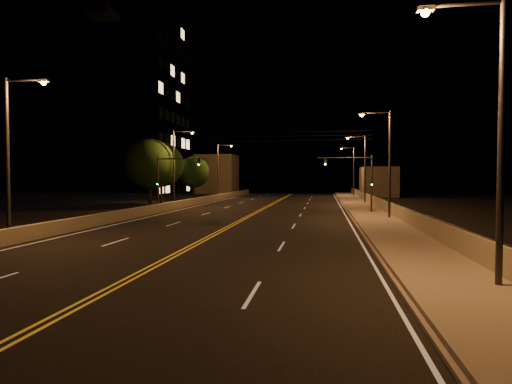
# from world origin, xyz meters

# --- Properties ---
(ground) EXTENTS (160.00, 160.00, 0.00)m
(ground) POSITION_xyz_m (0.00, 0.00, 0.00)
(ground) COLOR black
(ground) RESTS_ON ground
(road) EXTENTS (18.00, 120.00, 0.02)m
(road) POSITION_xyz_m (0.00, 20.00, 0.01)
(road) COLOR black
(road) RESTS_ON ground
(sidewalk) EXTENTS (3.60, 120.00, 0.30)m
(sidewalk) POSITION_xyz_m (10.80, 20.00, 0.15)
(sidewalk) COLOR gray
(sidewalk) RESTS_ON ground
(curb) EXTENTS (0.14, 120.00, 0.15)m
(curb) POSITION_xyz_m (8.93, 20.00, 0.07)
(curb) COLOR gray
(curb) RESTS_ON ground
(parapet_wall) EXTENTS (0.30, 120.00, 1.00)m
(parapet_wall) POSITION_xyz_m (12.45, 20.00, 0.80)
(parapet_wall) COLOR gray
(parapet_wall) RESTS_ON sidewalk
(jersey_barrier) EXTENTS (0.45, 120.00, 0.86)m
(jersey_barrier) POSITION_xyz_m (-9.57, 20.00, 0.43)
(jersey_barrier) COLOR gray
(jersey_barrier) RESTS_ON ground
(distant_building_right) EXTENTS (6.00, 10.00, 5.37)m
(distant_building_right) POSITION_xyz_m (16.50, 69.94, 2.69)
(distant_building_right) COLOR slate
(distant_building_right) RESTS_ON ground
(distant_building_left) EXTENTS (8.00, 8.00, 8.26)m
(distant_building_left) POSITION_xyz_m (-16.00, 78.39, 4.13)
(distant_building_left) COLOR slate
(distant_building_left) RESTS_ON ground
(parapet_rail) EXTENTS (0.06, 120.00, 0.06)m
(parapet_rail) POSITION_xyz_m (12.45, 20.00, 1.33)
(parapet_rail) COLOR black
(parapet_rail) RESTS_ON parapet_wall
(lane_markings) EXTENTS (17.32, 116.00, 0.00)m
(lane_markings) POSITION_xyz_m (0.00, 19.93, 0.02)
(lane_markings) COLOR silver
(lane_markings) RESTS_ON road
(streetlight_0) EXTENTS (2.55, 0.28, 8.82)m
(streetlight_0) POSITION_xyz_m (11.51, 2.65, 5.11)
(streetlight_0) COLOR #2D2D33
(streetlight_0) RESTS_ON ground
(streetlight_1) EXTENTS (2.55, 0.28, 8.82)m
(streetlight_1) POSITION_xyz_m (11.51, 24.26, 5.11)
(streetlight_1) COLOR #2D2D33
(streetlight_1) RESTS_ON ground
(streetlight_2) EXTENTS (2.55, 0.28, 8.82)m
(streetlight_2) POSITION_xyz_m (11.51, 44.74, 5.11)
(streetlight_2) COLOR #2D2D33
(streetlight_2) RESTS_ON ground
(streetlight_3) EXTENTS (2.55, 0.28, 8.82)m
(streetlight_3) POSITION_xyz_m (11.51, 65.43, 5.11)
(streetlight_3) COLOR #2D2D33
(streetlight_3) RESTS_ON ground
(streetlight_4) EXTENTS (2.55, 0.28, 8.82)m
(streetlight_4) POSITION_xyz_m (-9.91, 9.59, 5.11)
(streetlight_4) COLOR #2D2D33
(streetlight_4) RESTS_ON ground
(streetlight_5) EXTENTS (2.55, 0.28, 8.82)m
(streetlight_5) POSITION_xyz_m (-9.91, 35.36, 5.11)
(streetlight_5) COLOR #2D2D33
(streetlight_5) RESTS_ON ground
(streetlight_6) EXTENTS (2.55, 0.28, 8.82)m
(streetlight_6) POSITION_xyz_m (-9.91, 55.86, 5.11)
(streetlight_6) COLOR #2D2D33
(streetlight_6) RESTS_ON ground
(traffic_signal_right) EXTENTS (5.11, 0.31, 5.55)m
(traffic_signal_right) POSITION_xyz_m (9.94, 29.71, 3.56)
(traffic_signal_right) COLOR #2D2D33
(traffic_signal_right) RESTS_ON ground
(traffic_signal_left) EXTENTS (5.11, 0.31, 5.55)m
(traffic_signal_left) POSITION_xyz_m (-8.74, 29.71, 3.56)
(traffic_signal_left) COLOR #2D2D33
(traffic_signal_left) RESTS_ON ground
(overhead_wires) EXTENTS (22.00, 0.03, 0.83)m
(overhead_wires) POSITION_xyz_m (0.00, 29.50, 7.40)
(overhead_wires) COLOR black
(building_tower) EXTENTS (24.00, 15.00, 29.88)m
(building_tower) POSITION_xyz_m (-28.11, 52.68, 14.37)
(building_tower) COLOR slate
(building_tower) RESTS_ON ground
(tree_0) EXTENTS (5.88, 5.88, 7.96)m
(tree_0) POSITION_xyz_m (-13.35, 36.04, 5.02)
(tree_0) COLOR black
(tree_0) RESTS_ON ground
(tree_1) EXTENTS (6.12, 6.12, 8.29)m
(tree_1) POSITION_xyz_m (-15.43, 44.87, 5.23)
(tree_1) COLOR black
(tree_1) RESTS_ON ground
(tree_2) EXTENTS (5.12, 5.12, 6.93)m
(tree_2) POSITION_xyz_m (-14.17, 55.64, 4.37)
(tree_2) COLOR black
(tree_2) RESTS_ON ground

